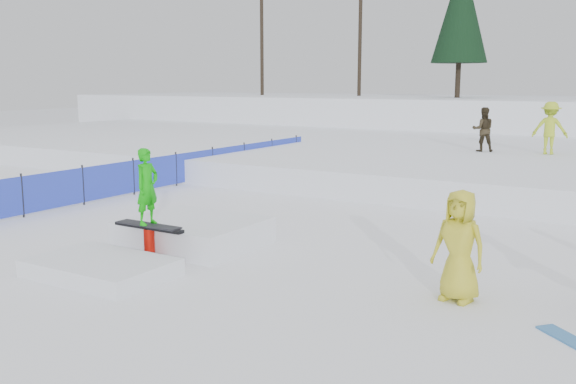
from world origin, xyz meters
The scene contains 8 objects.
ground centered at (0.00, 0.00, 0.00)m, with size 120.00×120.00×0.00m, color white.
snow_berm centered at (0.00, 30.00, 1.20)m, with size 60.00×14.00×2.40m, color white.
snow_midrise centered at (0.00, 16.00, 0.40)m, with size 50.00×18.00×0.80m, color white.
safety_fence centered at (-6.50, 6.60, 0.55)m, with size 0.05×16.00×1.10m.
walker_olive centered at (1.13, 14.67, 1.60)m, with size 0.78×0.61×1.61m, color #2C2416.
walker_ygreen centered at (3.36, 14.96, 1.72)m, with size 1.19×0.68×1.84m, color #B1CE25.
spectator_yellow centered at (4.50, 0.42, 0.86)m, with size 0.84×0.55×1.72m, color gold.
jib_rail_feature centered at (-1.13, 0.23, 0.30)m, with size 2.60×4.40×2.11m.
Camera 1 is at (7.17, -9.00, 3.31)m, focal length 40.00 mm.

